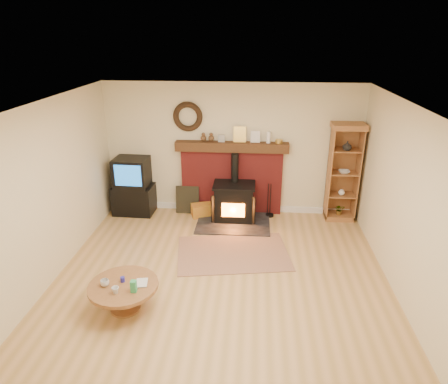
# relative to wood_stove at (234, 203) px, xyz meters

# --- Properties ---
(ground) EXTENTS (5.50, 5.50, 0.00)m
(ground) POSITION_rel_wood_stove_xyz_m (-0.07, -2.27, -0.36)
(ground) COLOR #B18849
(ground) RESTS_ON ground
(room_shell) EXTENTS (5.02, 5.52, 2.61)m
(room_shell) POSITION_rel_wood_stove_xyz_m (-0.09, -2.18, 1.35)
(room_shell) COLOR beige
(room_shell) RESTS_ON ground
(chimney_breast) EXTENTS (2.20, 0.22, 1.78)m
(chimney_breast) POSITION_rel_wood_stove_xyz_m (-0.07, 0.39, 0.44)
(chimney_breast) COLOR maroon
(chimney_breast) RESTS_ON ground
(wood_stove) EXTENTS (1.40, 1.00, 1.31)m
(wood_stove) POSITION_rel_wood_stove_xyz_m (0.00, 0.00, 0.00)
(wood_stove) COLOR black
(wood_stove) RESTS_ON ground
(area_rug) EXTENTS (2.02, 1.54, 0.01)m
(area_rug) POSITION_rel_wood_stove_xyz_m (0.06, -1.28, -0.36)
(area_rug) COLOR brown
(area_rug) RESTS_ON ground
(tv_unit) EXTENTS (0.81, 0.59, 1.16)m
(tv_unit) POSITION_rel_wood_stove_xyz_m (-2.05, 0.19, 0.19)
(tv_unit) COLOR black
(tv_unit) RESTS_ON ground
(curio_cabinet) EXTENTS (0.61, 0.44, 1.91)m
(curio_cabinet) POSITION_rel_wood_stove_xyz_m (2.07, 0.28, 0.59)
(curio_cabinet) COLOR #985931
(curio_cabinet) RESTS_ON ground
(firelog_box) EXTENTS (0.47, 0.38, 0.25)m
(firelog_box) POSITION_rel_wood_stove_xyz_m (-0.65, 0.13, -0.24)
(firelog_box) COLOR gold
(firelog_box) RESTS_ON ground
(leaning_painting) EXTENTS (0.47, 0.13, 0.56)m
(leaning_painting) POSITION_rel_wood_stove_xyz_m (-0.96, 0.28, -0.08)
(leaning_painting) COLOR black
(leaning_painting) RESTS_ON ground
(fire_tools) EXTENTS (0.16, 0.16, 0.70)m
(fire_tools) POSITION_rel_wood_stove_xyz_m (0.70, 0.23, -0.26)
(fire_tools) COLOR black
(fire_tools) RESTS_ON ground
(coffee_table) EXTENTS (0.92, 0.92, 0.55)m
(coffee_table) POSITION_rel_wood_stove_xyz_m (-1.29, -2.84, -0.04)
(coffee_table) COLOR brown
(coffee_table) RESTS_ON ground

